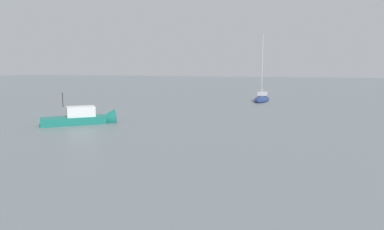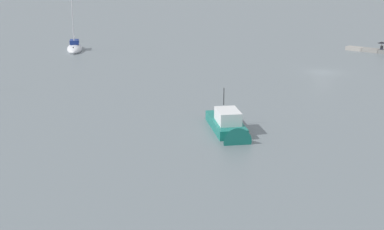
{
  "view_description": "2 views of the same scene",
  "coord_description": "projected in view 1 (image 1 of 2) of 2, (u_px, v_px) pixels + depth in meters",
  "views": [
    {
      "loc": [
        24.36,
        56.0,
        6.0
      ],
      "look_at": [
        -7.86,
        41.61,
        1.31
      ],
      "focal_mm": 32.31,
      "sensor_mm": 36.0,
      "label": 1
    },
    {
      "loc": [
        -31.04,
        66.9,
        14.48
      ],
      "look_at": [
        -2.36,
        31.08,
        1.4
      ],
      "focal_mm": 50.97,
      "sensor_mm": 36.0,
      "label": 2
    }
  ],
  "objects": [
    {
      "name": "sailboat_navy_far",
      "position": [
        262.0,
        99.0,
        65.16
      ],
      "size": [
        8.76,
        3.02,
        12.73
      ],
      "rotation": [
        0.0,
        0.0,
        4.78
      ],
      "color": "navy",
      "rests_on": "ground_plane"
    },
    {
      "name": "motorboat_teal_far",
      "position": [
        86.0,
        119.0,
        38.28
      ],
      "size": [
        7.43,
        7.08,
        4.41
      ],
      "rotation": [
        0.0,
        0.0,
        0.83
      ],
      "color": "#197266",
      "rests_on": "ground_plane"
    }
  ]
}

